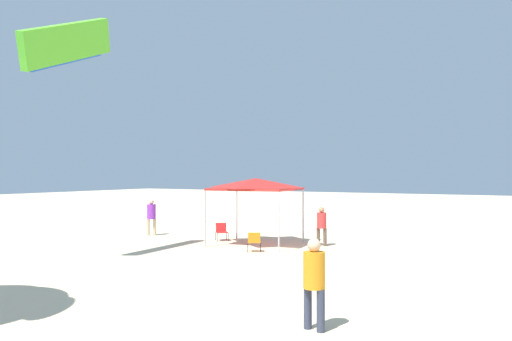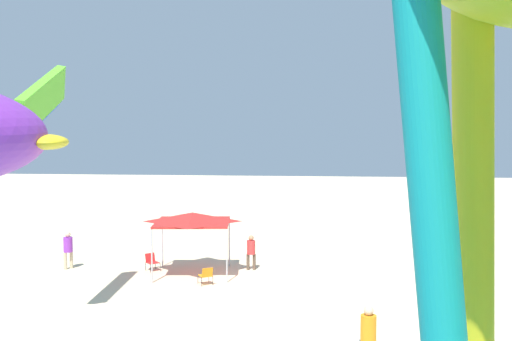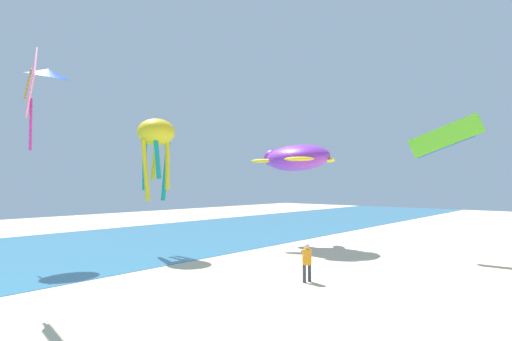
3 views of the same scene
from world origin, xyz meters
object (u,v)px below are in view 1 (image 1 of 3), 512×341
object	(u,v)px
folding_chair_right_of_tent	(254,240)
person_by_tent	(314,276)
kite_parafoil_lime	(68,43)
canopy_tent	(256,184)
person_beachcomber	(322,223)
person_far_stroller	(151,214)
folding_chair_near_cooler	(222,230)

from	to	relation	value
folding_chair_right_of_tent	person_by_tent	world-z (taller)	person_by_tent
folding_chair_right_of_tent	person_by_tent	bearing A→B (deg)	96.22
folding_chair_right_of_tent	kite_parafoil_lime	bearing A→B (deg)	16.35
folding_chair_right_of_tent	kite_parafoil_lime	distance (m)	10.31
canopy_tent	person_by_tent	distance (m)	12.88
canopy_tent	person_beachcomber	xyz separation A→B (m)	(-2.68, -1.12, -1.69)
folding_chair_right_of_tent	person_by_tent	distance (m)	10.67
person_beachcomber	person_far_stroller	distance (m)	9.07
folding_chair_right_of_tent	person_far_stroller	xyz separation A→B (m)	(7.37, -2.29, 0.62)
folding_chair_right_of_tent	canopy_tent	bearing A→B (deg)	-92.41
person_by_tent	person_beachcomber	bearing A→B (deg)	126.91
folding_chair_right_of_tent	folding_chair_near_cooler	distance (m)	3.99
person_far_stroller	kite_parafoil_lime	world-z (taller)	kite_parafoil_lime
folding_chair_right_of_tent	kite_parafoil_lime	world-z (taller)	kite_parafoil_lime
person_far_stroller	canopy_tent	bearing A→B (deg)	121.53
person_beachcomber	kite_parafoil_lime	xyz separation A→B (m)	(6.56, 8.19, 6.93)
kite_parafoil_lime	canopy_tent	bearing A→B (deg)	144.97
folding_chair_right_of_tent	kite_parafoil_lime	size ratio (longest dim) A/B	0.18
person_by_tent	kite_parafoil_lime	xyz separation A→B (m)	(11.22, -3.39, 6.83)
canopy_tent	folding_chair_near_cooler	xyz separation A→B (m)	(2.17, -0.52, -2.22)
person_beachcomber	person_far_stroller	world-z (taller)	person_far_stroller
canopy_tent	person_far_stroller	bearing A→B (deg)	-3.53
person_beachcomber	folding_chair_right_of_tent	bearing A→B (deg)	55.20
canopy_tent	folding_chair_right_of_tent	size ratio (longest dim) A/B	4.63
person_beachcomber	person_by_tent	xyz separation A→B (m)	(-4.66, 11.59, 0.10)
folding_chair_near_cooler	person_far_stroller	bearing A→B (deg)	139.64
kite_parafoil_lime	folding_chair_near_cooler	bearing A→B (deg)	161.04
person_beachcomber	person_by_tent	distance (m)	12.49
folding_chair_near_cooler	person_far_stroller	world-z (taller)	person_far_stroller
person_far_stroller	kite_parafoil_lime	bearing A→B (deg)	53.45
person_far_stroller	person_by_tent	bearing A→B (deg)	86.67
canopy_tent	person_far_stroller	world-z (taller)	canopy_tent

